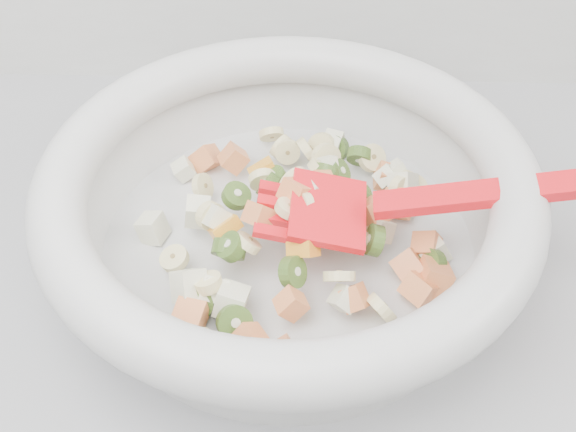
{
  "coord_description": "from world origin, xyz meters",
  "views": [
    {
      "loc": [
        -0.14,
        1.03,
        1.36
      ],
      "look_at": [
        -0.15,
        1.46,
        0.95
      ],
      "focal_mm": 45.0,
      "sensor_mm": 36.0,
      "label": 1
    }
  ],
  "objects": [
    {
      "name": "mixing_bowl",
      "position": [
        -0.15,
        1.46,
        0.96
      ],
      "size": [
        0.5,
        0.4,
        0.13
      ],
      "color": "#BBBBB9",
      "rests_on": "counter"
    }
  ]
}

